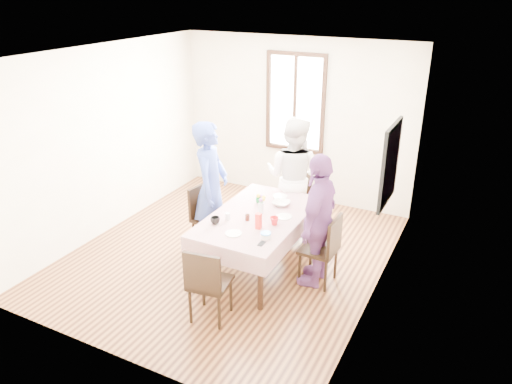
# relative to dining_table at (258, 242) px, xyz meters

# --- Properties ---
(ground) EXTENTS (4.50, 4.50, 0.00)m
(ground) POSITION_rel_dining_table_xyz_m (-0.50, 0.13, -0.38)
(ground) COLOR #32180E
(ground) RESTS_ON ground
(back_wall) EXTENTS (4.00, 0.00, 4.00)m
(back_wall) POSITION_rel_dining_table_xyz_m (-0.50, 2.38, 0.98)
(back_wall) COLOR beige
(back_wall) RESTS_ON ground
(right_wall) EXTENTS (0.00, 4.50, 4.50)m
(right_wall) POSITION_rel_dining_table_xyz_m (1.50, 0.13, 0.98)
(right_wall) COLOR beige
(right_wall) RESTS_ON ground
(window_frame) EXTENTS (1.02, 0.06, 1.62)m
(window_frame) POSITION_rel_dining_table_xyz_m (-0.50, 2.36, 1.27)
(window_frame) COLOR black
(window_frame) RESTS_ON back_wall
(window_pane) EXTENTS (0.90, 0.02, 1.50)m
(window_pane) POSITION_rel_dining_table_xyz_m (-0.50, 2.37, 1.27)
(window_pane) COLOR white
(window_pane) RESTS_ON back_wall
(art_poster) EXTENTS (0.04, 0.76, 0.96)m
(art_poster) POSITION_rel_dining_table_xyz_m (1.48, 0.43, 1.18)
(art_poster) COLOR red
(art_poster) RESTS_ON right_wall
(dining_table) EXTENTS (0.97, 1.68, 0.75)m
(dining_table) POSITION_rel_dining_table_xyz_m (0.00, 0.00, 0.00)
(dining_table) COLOR black
(dining_table) RESTS_ON ground
(tablecloth) EXTENTS (1.09, 1.80, 0.01)m
(tablecloth) POSITION_rel_dining_table_xyz_m (0.00, 0.00, 0.38)
(tablecloth) COLOR #530613
(tablecloth) RESTS_ON dining_table
(chair_left) EXTENTS (0.47, 0.47, 0.91)m
(chair_left) POSITION_rel_dining_table_xyz_m (-0.81, 0.16, 0.08)
(chair_left) COLOR black
(chair_left) RESTS_ON ground
(chair_right) EXTENTS (0.43, 0.43, 0.91)m
(chair_right) POSITION_rel_dining_table_xyz_m (0.81, 0.05, 0.08)
(chair_right) COLOR black
(chair_right) RESTS_ON ground
(chair_far) EXTENTS (0.42, 0.42, 0.91)m
(chair_far) POSITION_rel_dining_table_xyz_m (0.00, 1.16, 0.08)
(chair_far) COLOR black
(chair_far) RESTS_ON ground
(chair_near) EXTENTS (0.48, 0.48, 0.91)m
(chair_near) POSITION_rel_dining_table_xyz_m (0.00, -1.16, 0.08)
(chair_near) COLOR black
(chair_near) RESTS_ON ground
(person_left) EXTENTS (0.59, 0.76, 1.84)m
(person_left) POSITION_rel_dining_table_xyz_m (-0.79, 0.16, 0.55)
(person_left) COLOR #314491
(person_left) RESTS_ON ground
(person_far) EXTENTS (0.87, 0.69, 1.76)m
(person_far) POSITION_rel_dining_table_xyz_m (0.00, 1.13, 0.51)
(person_far) COLOR silver
(person_far) RESTS_ON ground
(person_right) EXTENTS (0.43, 0.99, 1.69)m
(person_right) POSITION_rel_dining_table_xyz_m (0.79, 0.05, 0.47)
(person_right) COLOR #6F3A7A
(person_right) RESTS_ON ground
(mug_black) EXTENTS (0.14, 0.14, 0.09)m
(mug_black) POSITION_rel_dining_table_xyz_m (-0.36, -0.45, 0.43)
(mug_black) COLOR black
(mug_black) RESTS_ON tablecloth
(mug_flag) EXTENTS (0.15, 0.15, 0.10)m
(mug_flag) POSITION_rel_dining_table_xyz_m (0.29, -0.14, 0.44)
(mug_flag) COLOR red
(mug_flag) RESTS_ON tablecloth
(mug_green) EXTENTS (0.11, 0.11, 0.08)m
(mug_green) POSITION_rel_dining_table_xyz_m (-0.14, 0.33, 0.43)
(mug_green) COLOR #0C7226
(mug_green) RESTS_ON tablecloth
(serving_bowl) EXTENTS (0.23, 0.23, 0.06)m
(serving_bowl) POSITION_rel_dining_table_xyz_m (0.14, 0.40, 0.42)
(serving_bowl) COLOR white
(serving_bowl) RESTS_ON tablecloth
(juice_carton) EXTENTS (0.06, 0.06, 0.20)m
(juice_carton) POSITION_rel_dining_table_xyz_m (0.17, -0.32, 0.48)
(juice_carton) COLOR red
(juice_carton) RESTS_ON tablecloth
(butter_tub) EXTENTS (0.11, 0.11, 0.06)m
(butter_tub) POSITION_rel_dining_table_xyz_m (0.35, -0.49, 0.42)
(butter_tub) COLOR white
(butter_tub) RESTS_ON tablecloth
(jam_jar) EXTENTS (0.06, 0.06, 0.08)m
(jam_jar) POSITION_rel_dining_table_xyz_m (-0.05, -0.18, 0.43)
(jam_jar) COLOR black
(jam_jar) RESTS_ON tablecloth
(drinking_glass) EXTENTS (0.06, 0.06, 0.09)m
(drinking_glass) POSITION_rel_dining_table_xyz_m (-0.28, -0.27, 0.43)
(drinking_glass) COLOR silver
(drinking_glass) RESTS_ON tablecloth
(smartphone) EXTENTS (0.06, 0.12, 0.01)m
(smartphone) POSITION_rel_dining_table_xyz_m (0.36, -0.63, 0.39)
(smartphone) COLOR black
(smartphone) RESTS_ON tablecloth
(flower_vase) EXTENTS (0.07, 0.07, 0.14)m
(flower_vase) POSITION_rel_dining_table_xyz_m (0.00, 0.08, 0.46)
(flower_vase) COLOR silver
(flower_vase) RESTS_ON tablecloth
(plate_right) EXTENTS (0.20, 0.20, 0.01)m
(plate_right) POSITION_rel_dining_table_xyz_m (0.31, 0.10, 0.39)
(plate_right) COLOR white
(plate_right) RESTS_ON tablecloth
(plate_far) EXTENTS (0.20, 0.20, 0.01)m
(plate_far) POSITION_rel_dining_table_xyz_m (0.02, 0.65, 0.39)
(plate_far) COLOR white
(plate_far) RESTS_ON tablecloth
(plate_near) EXTENTS (0.20, 0.20, 0.01)m
(plate_near) POSITION_rel_dining_table_xyz_m (-0.03, -0.57, 0.39)
(plate_near) COLOR white
(plate_near) RESTS_ON tablecloth
(butter_lid) EXTENTS (0.12, 0.12, 0.01)m
(butter_lid) POSITION_rel_dining_table_xyz_m (0.35, -0.49, 0.45)
(butter_lid) COLOR blue
(butter_lid) RESTS_ON butter_tub
(flower_bunch) EXTENTS (0.09, 0.09, 0.10)m
(flower_bunch) POSITION_rel_dining_table_xyz_m (0.00, 0.08, 0.57)
(flower_bunch) COLOR yellow
(flower_bunch) RESTS_ON flower_vase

